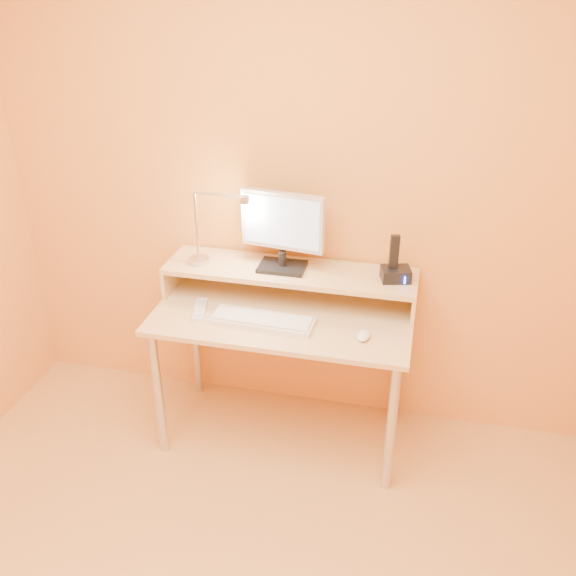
% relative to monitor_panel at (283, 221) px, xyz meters
% --- Properties ---
extents(wall_back, '(3.00, 0.04, 2.50)m').
position_rel_monitor_panel_xyz_m(wall_back, '(0.04, 0.16, 0.13)').
color(wall_back, '#D99149').
rests_on(wall_back, floor).
extents(desk_leg_fl, '(0.04, 0.04, 0.69)m').
position_rel_monitor_panel_xyz_m(desk_leg_fl, '(-0.51, -0.41, -0.77)').
color(desk_leg_fl, silver).
rests_on(desk_leg_fl, floor).
extents(desk_leg_fr, '(0.04, 0.04, 0.69)m').
position_rel_monitor_panel_xyz_m(desk_leg_fr, '(0.59, -0.41, -0.77)').
color(desk_leg_fr, silver).
rests_on(desk_leg_fr, floor).
extents(desk_leg_bl, '(0.04, 0.04, 0.69)m').
position_rel_monitor_panel_xyz_m(desk_leg_bl, '(-0.51, 0.09, -0.77)').
color(desk_leg_bl, silver).
rests_on(desk_leg_bl, floor).
extents(desk_leg_br, '(0.04, 0.04, 0.69)m').
position_rel_monitor_panel_xyz_m(desk_leg_br, '(0.59, 0.09, -0.77)').
color(desk_leg_br, silver).
rests_on(desk_leg_br, floor).
extents(desk_lower, '(1.20, 0.60, 0.02)m').
position_rel_monitor_panel_xyz_m(desk_lower, '(0.04, -0.16, -0.41)').
color(desk_lower, tan).
rests_on(desk_lower, floor).
extents(shelf_riser_left, '(0.02, 0.30, 0.14)m').
position_rel_monitor_panel_xyz_m(shelf_riser_left, '(-0.55, -0.01, -0.33)').
color(shelf_riser_left, tan).
rests_on(shelf_riser_left, desk_lower).
extents(shelf_riser_right, '(0.02, 0.30, 0.14)m').
position_rel_monitor_panel_xyz_m(shelf_riser_right, '(0.63, -0.01, -0.33)').
color(shelf_riser_right, tan).
rests_on(shelf_riser_right, desk_lower).
extents(desk_shelf, '(1.20, 0.30, 0.02)m').
position_rel_monitor_panel_xyz_m(desk_shelf, '(0.04, -0.01, -0.25)').
color(desk_shelf, tan).
rests_on(desk_shelf, desk_lower).
extents(monitor_foot, '(0.22, 0.16, 0.02)m').
position_rel_monitor_panel_xyz_m(monitor_foot, '(0.00, -0.01, -0.23)').
color(monitor_foot, black).
rests_on(monitor_foot, desk_shelf).
extents(monitor_neck, '(0.04, 0.04, 0.07)m').
position_rel_monitor_panel_xyz_m(monitor_neck, '(0.00, -0.01, -0.19)').
color(monitor_neck, black).
rests_on(monitor_neck, monitor_foot).
extents(monitor_panel, '(0.40, 0.09, 0.27)m').
position_rel_monitor_panel_xyz_m(monitor_panel, '(0.00, 0.00, 0.00)').
color(monitor_panel, silver).
rests_on(monitor_panel, monitor_neck).
extents(monitor_back, '(0.36, 0.06, 0.23)m').
position_rel_monitor_panel_xyz_m(monitor_back, '(0.00, 0.02, 0.00)').
color(monitor_back, black).
rests_on(monitor_back, monitor_panel).
extents(monitor_screen, '(0.36, 0.05, 0.24)m').
position_rel_monitor_panel_xyz_m(monitor_screen, '(0.00, -0.02, 0.00)').
color(monitor_screen, '#9FB2D2').
rests_on(monitor_screen, monitor_panel).
extents(lamp_base, '(0.10, 0.10, 0.02)m').
position_rel_monitor_panel_xyz_m(lamp_base, '(-0.41, -0.04, -0.23)').
color(lamp_base, silver).
rests_on(lamp_base, desk_shelf).
extents(lamp_post, '(0.01, 0.01, 0.33)m').
position_rel_monitor_panel_xyz_m(lamp_post, '(-0.41, -0.04, -0.05)').
color(lamp_post, silver).
rests_on(lamp_post, lamp_base).
extents(lamp_arm, '(0.24, 0.01, 0.01)m').
position_rel_monitor_panel_xyz_m(lamp_arm, '(-0.29, -0.04, 0.12)').
color(lamp_arm, silver).
rests_on(lamp_arm, lamp_post).
extents(lamp_head, '(0.04, 0.04, 0.03)m').
position_rel_monitor_panel_xyz_m(lamp_head, '(-0.17, -0.04, 0.10)').
color(lamp_head, silver).
rests_on(lamp_head, lamp_arm).
extents(lamp_bulb, '(0.03, 0.03, 0.00)m').
position_rel_monitor_panel_xyz_m(lamp_bulb, '(-0.17, -0.04, 0.09)').
color(lamp_bulb, '#FFEAC6').
rests_on(lamp_bulb, lamp_head).
extents(phone_dock, '(0.15, 0.13, 0.06)m').
position_rel_monitor_panel_xyz_m(phone_dock, '(0.53, -0.01, -0.21)').
color(phone_dock, black).
rests_on(phone_dock, desk_shelf).
extents(phone_handset, '(0.05, 0.03, 0.16)m').
position_rel_monitor_panel_xyz_m(phone_handset, '(0.52, -0.01, -0.10)').
color(phone_handset, black).
rests_on(phone_handset, phone_dock).
extents(phone_led, '(0.01, 0.00, 0.04)m').
position_rel_monitor_panel_xyz_m(phone_led, '(0.58, -0.06, -0.21)').
color(phone_led, '#286CFD').
rests_on(phone_led, phone_dock).
extents(keyboard, '(0.47, 0.17, 0.02)m').
position_rel_monitor_panel_xyz_m(keyboard, '(-0.03, -0.26, -0.39)').
color(keyboard, silver).
rests_on(keyboard, desk_lower).
extents(mouse, '(0.06, 0.10, 0.03)m').
position_rel_monitor_panel_xyz_m(mouse, '(0.43, -0.29, -0.38)').
color(mouse, silver).
rests_on(mouse, desk_lower).
extents(remote_control, '(0.09, 0.20, 0.02)m').
position_rel_monitor_panel_xyz_m(remote_control, '(-0.35, -0.22, -0.39)').
color(remote_control, silver).
rests_on(remote_control, desk_lower).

